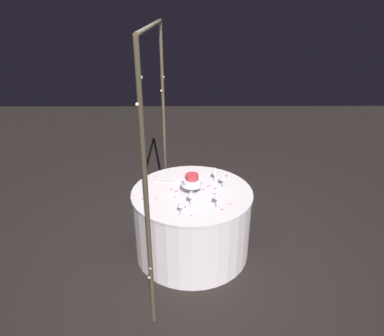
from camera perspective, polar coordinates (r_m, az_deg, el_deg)
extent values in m
plane|color=black|center=(3.98, 0.00, -13.31)|extent=(12.00, 12.00, 0.00)
cylinder|color=#473D2D|center=(2.56, -7.43, -6.13)|extent=(0.04, 0.04, 2.32)
cylinder|color=#473D2D|center=(4.28, -4.63, 7.20)|extent=(0.04, 0.04, 2.32)
cylinder|color=#473D2D|center=(3.13, -6.65, 22.16)|extent=(1.89, 0.04, 0.04)
sphere|color=#F9EAB2|center=(2.89, -6.83, -15.94)|extent=(0.02, 0.02, 0.02)
sphere|color=#F9EAB2|center=(4.14, -4.90, 15.38)|extent=(0.02, 0.02, 0.02)
sphere|color=#F9EAB2|center=(2.45, -8.65, 21.20)|extent=(0.02, 0.02, 0.02)
sphere|color=#F9EAB2|center=(2.24, -8.42, 14.46)|extent=(0.02, 0.02, 0.02)
sphere|color=#F9EAB2|center=(4.13, -4.71, 14.64)|extent=(0.02, 0.02, 0.02)
sphere|color=#F9EAB2|center=(2.80, -7.33, 21.77)|extent=(0.02, 0.02, 0.02)
sphere|color=#F9EAB2|center=(2.94, -6.52, -16.34)|extent=(0.02, 0.02, 0.02)
sphere|color=#F9EAB2|center=(4.14, -4.96, 15.49)|extent=(0.02, 0.02, 0.02)
sphere|color=#F9EAB2|center=(3.21, -6.61, 22.24)|extent=(0.02, 0.02, 0.02)
sphere|color=#F9EAB2|center=(2.96, -7.01, -17.37)|extent=(0.02, 0.02, 0.02)
sphere|color=#F9EAB2|center=(4.59, -4.38, -2.49)|extent=(0.02, 0.02, 0.02)
sphere|color=#F9EAB2|center=(3.59, -5.76, 22.59)|extent=(0.02, 0.02, 0.02)
sphere|color=#F9EAB2|center=(2.25, -8.98, 10.25)|extent=(0.02, 0.02, 0.02)
sphere|color=#F9EAB2|center=(4.15, -5.07, 12.50)|extent=(0.02, 0.02, 0.02)
sphere|color=#F9EAB2|center=(3.96, -5.46, 22.85)|extent=(0.02, 0.02, 0.02)
sphere|color=#F9EAB2|center=(2.58, -7.17, -6.38)|extent=(0.02, 0.02, 0.02)
cylinder|color=white|center=(3.77, 0.00, -8.98)|extent=(1.22, 1.22, 0.73)
cylinder|color=white|center=(3.57, 0.00, -4.02)|extent=(1.25, 1.25, 0.02)
cylinder|color=silver|center=(3.53, -0.01, -4.09)|extent=(0.11, 0.11, 0.01)
cylinder|color=silver|center=(3.51, -0.01, -3.40)|extent=(0.02, 0.02, 0.09)
cylinder|color=silver|center=(3.48, -0.01, -2.68)|extent=(0.22, 0.22, 0.01)
cylinder|color=white|center=(3.47, -0.01, -2.23)|extent=(0.19, 0.19, 0.05)
cylinder|color=#CC333D|center=(3.45, -0.01, -1.46)|extent=(0.13, 0.13, 0.05)
cylinder|color=silver|center=(3.19, -1.83, -7.69)|extent=(0.06, 0.06, 0.00)
cylinder|color=silver|center=(3.17, -1.84, -7.00)|extent=(0.01, 0.01, 0.09)
cone|color=silver|center=(3.13, -1.86, -5.89)|extent=(0.06, 0.06, 0.06)
cylinder|color=silver|center=(3.66, 5.07, -3.13)|extent=(0.06, 0.06, 0.00)
cylinder|color=silver|center=(3.64, 5.10, -2.45)|extent=(0.01, 0.01, 0.09)
cone|color=silver|center=(3.60, 5.15, -1.36)|extent=(0.06, 0.06, 0.06)
cylinder|color=silver|center=(3.33, -0.21, -6.14)|extent=(0.06, 0.06, 0.00)
cylinder|color=silver|center=(3.30, -0.22, -5.43)|extent=(0.01, 0.01, 0.09)
cone|color=silver|center=(3.26, -0.22, -4.24)|extent=(0.06, 0.06, 0.07)
cylinder|color=silver|center=(3.77, 3.77, -2.13)|extent=(0.06, 0.06, 0.00)
cylinder|color=silver|center=(3.75, 3.79, -1.44)|extent=(0.01, 0.01, 0.10)
cone|color=silver|center=(3.72, 3.83, -0.31)|extent=(0.05, 0.05, 0.07)
cylinder|color=silver|center=(3.30, 4.12, -6.46)|extent=(0.06, 0.06, 0.00)
cylinder|color=silver|center=(3.28, 4.15, -5.66)|extent=(0.01, 0.01, 0.10)
cone|color=silver|center=(3.24, 4.19, -4.46)|extent=(0.06, 0.06, 0.05)
cube|color=silver|center=(3.76, -4.56, -2.28)|extent=(0.07, 0.22, 0.01)
cube|color=white|center=(3.72, -2.49, -2.45)|extent=(0.04, 0.09, 0.01)
ellipsoid|color=#EA6B84|center=(3.45, -5.84, -5.02)|extent=(0.02, 0.03, 0.00)
ellipsoid|color=#EA6B84|center=(3.31, -1.21, -6.38)|extent=(0.03, 0.04, 0.00)
ellipsoid|color=#EA6B84|center=(3.73, -0.57, -2.39)|extent=(0.03, 0.03, 0.00)
ellipsoid|color=#EA6B84|center=(3.60, -3.44, -3.55)|extent=(0.03, 0.03, 0.00)
ellipsoid|color=#EA6B84|center=(3.88, -6.10, -1.41)|extent=(0.03, 0.02, 0.00)
ellipsoid|color=#EA6B84|center=(3.63, 3.81, -3.36)|extent=(0.04, 0.04, 0.00)
ellipsoid|color=#EA6B84|center=(3.53, 3.69, -4.22)|extent=(0.03, 0.04, 0.00)
ellipsoid|color=#EA6B84|center=(3.60, 1.91, -3.51)|extent=(0.03, 0.04, 0.00)
ellipsoid|color=#EA6B84|center=(3.47, -8.03, -4.96)|extent=(0.05, 0.05, 0.00)
ellipsoid|color=#EA6B84|center=(3.28, 4.92, -6.81)|extent=(0.03, 0.03, 0.00)
ellipsoid|color=#EA6B84|center=(3.66, -1.44, -2.99)|extent=(0.03, 0.02, 0.00)
ellipsoid|color=#EA6B84|center=(3.66, 2.61, -3.03)|extent=(0.02, 0.03, 0.00)
ellipsoid|color=#EA6B84|center=(3.94, 4.05, -0.91)|extent=(0.04, 0.04, 0.00)
ellipsoid|color=#EA6B84|center=(3.89, 5.63, -1.31)|extent=(0.04, 0.04, 0.00)
ellipsoid|color=#EA6B84|center=(3.36, 6.28, -5.95)|extent=(0.04, 0.03, 0.00)
ellipsoid|color=#EA6B84|center=(3.57, -2.60, -3.82)|extent=(0.05, 0.05, 0.00)
ellipsoid|color=#EA6B84|center=(3.71, 0.85, -2.61)|extent=(0.03, 0.02, 0.00)
ellipsoid|color=#EA6B84|center=(3.47, -2.85, -4.77)|extent=(0.03, 0.03, 0.00)
ellipsoid|color=#EA6B84|center=(3.69, 2.94, -2.82)|extent=(0.03, 0.03, 0.00)
ellipsoid|color=#EA6B84|center=(3.90, 5.64, -1.22)|extent=(0.04, 0.03, 0.00)
ellipsoid|color=#EA6B84|center=(3.18, -0.11, -7.82)|extent=(0.02, 0.03, 0.00)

